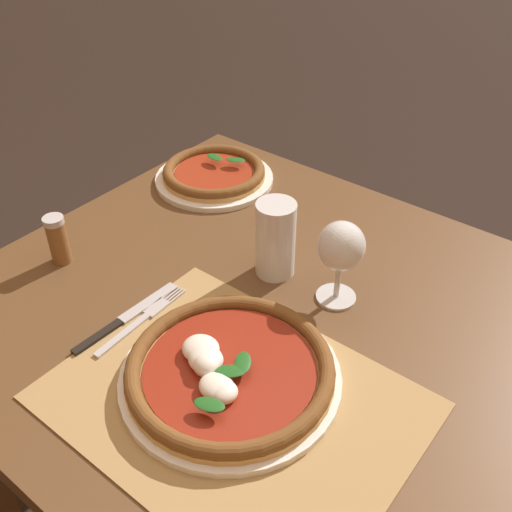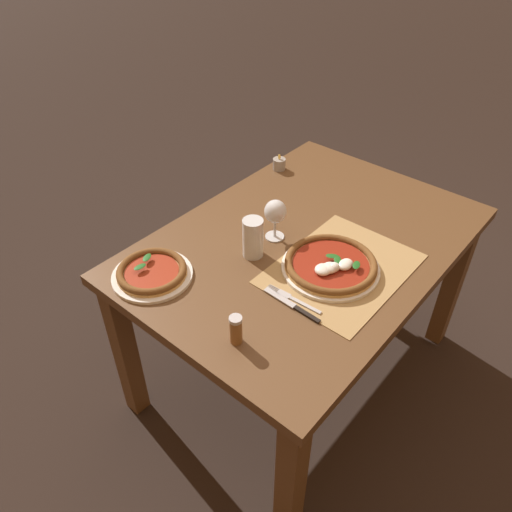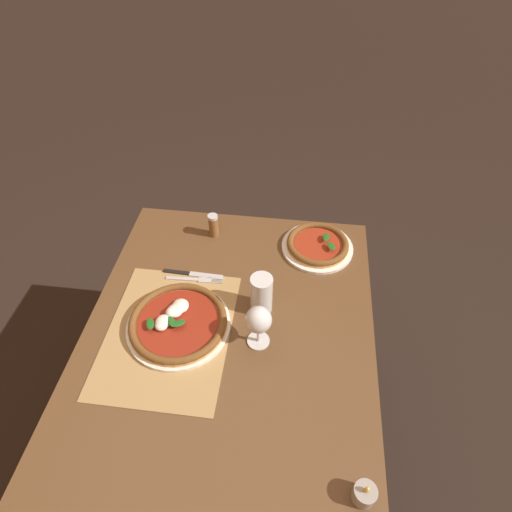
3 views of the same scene
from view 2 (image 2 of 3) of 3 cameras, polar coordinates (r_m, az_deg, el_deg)
name	(u,v)px [view 2 (image 2 of 3)]	position (r m, az deg, el deg)	size (l,w,h in m)	color
ground_plane	(296,368)	(2.34, 4.63, -12.68)	(24.00, 24.00, 0.00)	black
dining_table	(305,261)	(1.88, 5.62, -0.60)	(1.30, 0.92, 0.74)	brown
paper_placemat	(341,269)	(1.71, 9.73, -1.45)	(0.51, 0.39, 0.00)	#A88451
pizza_near	(331,265)	(1.68, 8.55, -1.02)	(0.33, 0.33, 0.05)	white
pizza_far	(152,273)	(1.68, -11.81, -1.86)	(0.27, 0.27, 0.04)	white
wine_glass	(275,213)	(1.76, 2.23, 4.92)	(0.08, 0.08, 0.16)	silver
pint_glass	(253,239)	(1.70, -0.36, 2.00)	(0.07, 0.07, 0.15)	silver
fork	(293,299)	(1.57, 4.28, -4.92)	(0.03, 0.20, 0.00)	#B7B7BC
knife	(291,305)	(1.55, 4.07, -5.58)	(0.02, 0.22, 0.01)	black
votive_candle	(279,164)	(2.23, 2.66, 10.42)	(0.06, 0.06, 0.07)	gray
pepper_shaker	(236,330)	(1.42, -2.31, -8.41)	(0.04, 0.04, 0.10)	brown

